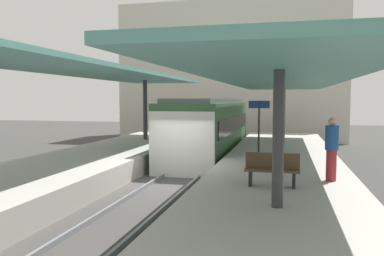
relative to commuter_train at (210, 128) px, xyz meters
name	(u,v)px	position (x,y,z in m)	size (l,w,h in m)	color
ground_plane	(171,191)	(0.00, -7.26, -1.73)	(80.00, 80.00, 0.00)	#383835
platform_left	(75,173)	(-3.80, -7.26, -1.23)	(4.40, 28.00, 1.00)	#ADA8A0
platform_right	(280,182)	(3.80, -7.26, -1.23)	(4.40, 28.00, 1.00)	#ADA8A0
track_ballast	(171,188)	(0.00, -7.26, -1.63)	(3.20, 28.00, 0.20)	#423F3D
rail_near_side	(152,183)	(-0.72, -7.26, -1.46)	(0.08, 28.00, 0.14)	slate
rail_far_side	(190,185)	(0.72, -7.26, -1.46)	(0.08, 28.00, 0.14)	slate
commuter_train	(210,128)	(0.00, 0.00, 0.00)	(2.78, 11.68, 3.10)	#2D5633
canopy_left	(91,72)	(-3.80, -5.86, 2.65)	(4.18, 21.00, 3.50)	#333335
canopy_right	(282,81)	(3.80, -5.86, 2.19)	(4.18, 21.00, 3.03)	#333335
platform_bench	(272,168)	(3.62, -10.15, -0.26)	(1.40, 0.41, 0.86)	black
platform_sign	(259,114)	(2.83, -3.46, 0.90)	(0.90, 0.08, 2.21)	#262628
passenger_near_bench	(332,148)	(5.20, -9.08, 0.19)	(0.36, 0.36, 1.76)	maroon
station_building_backdrop	(232,73)	(-0.51, 12.74, 3.77)	(18.00, 6.00, 11.00)	beige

